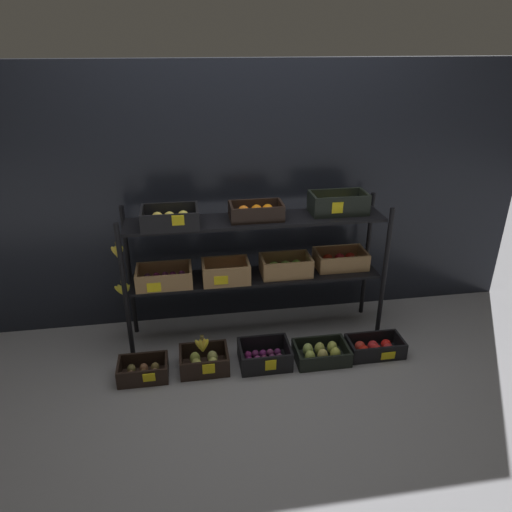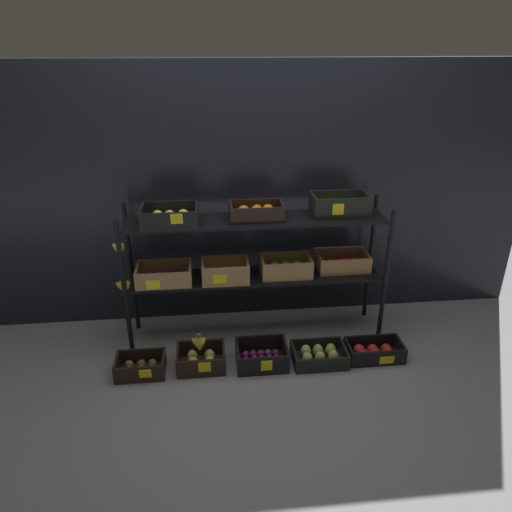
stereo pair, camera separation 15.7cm
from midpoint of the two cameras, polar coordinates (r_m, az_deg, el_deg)
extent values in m
plane|color=gray|center=(3.51, -1.29, -9.26)|extent=(10.00, 10.00, 0.00)
cube|color=black|center=(3.43, -2.28, 7.11)|extent=(4.13, 0.12, 1.85)
cylinder|color=black|center=(3.14, -16.82, -4.54)|extent=(0.03, 0.03, 0.97)
cylinder|color=black|center=(3.34, 13.86, -2.29)|extent=(0.03, 0.03, 0.97)
cylinder|color=black|center=(3.42, -16.24, -1.91)|extent=(0.03, 0.03, 0.97)
cylinder|color=black|center=(3.61, 11.97, 0.01)|extent=(0.03, 0.03, 0.97)
cube|color=black|center=(3.28, -1.37, -2.48)|extent=(1.70, 0.29, 0.02)
cube|color=black|center=(3.11, -1.45, 4.33)|extent=(1.70, 0.29, 0.02)
cube|color=#A87F51|center=(3.23, -12.26, -3.20)|extent=(0.36, 0.23, 0.01)
cube|color=#A87F51|center=(3.11, -12.43, -3.19)|extent=(0.36, 0.02, 0.10)
cube|color=#A87F51|center=(3.30, -12.28, -1.43)|extent=(0.36, 0.02, 0.10)
cube|color=#A87F51|center=(3.22, -15.44, -2.48)|extent=(0.02, 0.20, 0.10)
cube|color=#A87F51|center=(3.19, -9.24, -2.08)|extent=(0.02, 0.20, 0.10)
sphere|color=#692456|center=(3.18, -14.44, -3.28)|extent=(0.05, 0.05, 0.05)
sphere|color=#6B1D54|center=(3.18, -13.34, -3.20)|extent=(0.05, 0.05, 0.05)
sphere|color=#6D1F4A|center=(3.17, -12.37, -3.15)|extent=(0.05, 0.05, 0.05)
sphere|color=#6D2E5C|center=(3.16, -11.36, -3.12)|extent=(0.05, 0.05, 0.05)
sphere|color=#541F5D|center=(3.16, -10.34, -3.04)|extent=(0.05, 0.05, 0.05)
sphere|color=#6D2357|center=(3.23, -14.28, -2.84)|extent=(0.05, 0.05, 0.05)
sphere|color=#602150|center=(3.22, -13.33, -2.79)|extent=(0.05, 0.05, 0.05)
sphere|color=#6C2452|center=(3.21, -12.36, -2.74)|extent=(0.05, 0.05, 0.05)
sphere|color=#671C45|center=(3.21, -11.26, -2.64)|extent=(0.05, 0.05, 0.05)
sphere|color=#672748|center=(3.21, -10.29, -2.59)|extent=(0.05, 0.05, 0.05)
sphere|color=#582D4B|center=(3.27, -14.26, -2.46)|extent=(0.05, 0.05, 0.05)
sphere|color=#6D1B47|center=(3.27, -13.22, -2.36)|extent=(0.05, 0.05, 0.05)
sphere|color=#602549|center=(3.26, -12.21, -2.29)|extent=(0.05, 0.05, 0.05)
sphere|color=#5C1A45|center=(3.26, -11.32, -2.25)|extent=(0.05, 0.05, 0.05)
sphere|color=#592351|center=(3.26, -10.27, -2.17)|extent=(0.05, 0.05, 0.05)
cube|color=yellow|center=(3.11, -13.59, -3.65)|extent=(0.09, 0.01, 0.07)
cube|color=#A87F51|center=(3.21, -5.02, -2.85)|extent=(0.31, 0.21, 0.01)
cube|color=#A87F51|center=(3.09, -4.92, -2.56)|extent=(0.31, 0.02, 0.12)
cube|color=#A87F51|center=(3.27, -5.20, -1.00)|extent=(0.31, 0.02, 0.12)
cube|color=#A87F51|center=(3.18, -7.73, -1.94)|extent=(0.02, 0.18, 0.12)
cube|color=#A87F51|center=(3.19, -2.41, -1.58)|extent=(0.02, 0.18, 0.12)
sphere|color=orange|center=(3.17, -6.35, -2.58)|extent=(0.06, 0.06, 0.06)
sphere|color=orange|center=(3.17, -5.01, -2.52)|extent=(0.06, 0.06, 0.06)
sphere|color=orange|center=(3.17, -3.60, -2.46)|extent=(0.06, 0.06, 0.06)
sphere|color=orange|center=(3.22, -6.37, -2.14)|extent=(0.06, 0.06, 0.06)
sphere|color=orange|center=(3.22, -5.08, -2.04)|extent=(0.06, 0.06, 0.06)
sphere|color=orange|center=(3.23, -3.82, -1.94)|extent=(0.06, 0.06, 0.06)
cube|color=yellow|center=(3.09, -5.67, -2.95)|extent=(0.09, 0.00, 0.06)
cube|color=#A87F51|center=(3.29, 2.21, -2.05)|extent=(0.34, 0.21, 0.01)
cube|color=#A87F51|center=(3.18, 2.57, -1.81)|extent=(0.34, 0.02, 0.12)
cube|color=#A87F51|center=(3.35, 1.90, -0.32)|extent=(0.34, 0.02, 0.12)
cube|color=#A87F51|center=(3.24, -0.62, -1.25)|extent=(0.02, 0.18, 0.12)
cube|color=#A87F51|center=(3.30, 5.02, -0.85)|extent=(0.02, 0.18, 0.12)
sphere|color=#93C43A|center=(3.23, 1.01, -1.71)|extent=(0.07, 0.07, 0.07)
sphere|color=#91B242|center=(3.25, 2.32, -1.57)|extent=(0.07, 0.07, 0.07)
sphere|color=#8FB844|center=(3.26, 3.72, -1.52)|extent=(0.07, 0.07, 0.07)
sphere|color=#87B341|center=(3.28, 0.81, -1.27)|extent=(0.07, 0.07, 0.07)
sphere|color=#91C147|center=(3.30, 2.20, -1.18)|extent=(0.07, 0.07, 0.07)
sphere|color=#81C63A|center=(3.31, 3.53, -1.07)|extent=(0.07, 0.07, 0.07)
cube|color=#A87F51|center=(3.43, 8.77, -1.14)|extent=(0.36, 0.23, 0.01)
cube|color=#A87F51|center=(3.32, 9.37, -1.02)|extent=(0.36, 0.02, 0.11)
cube|color=#A87F51|center=(3.50, 8.32, 0.48)|extent=(0.36, 0.02, 0.11)
cube|color=#A87F51|center=(3.36, 6.04, -0.45)|extent=(0.02, 0.20, 0.11)
cube|color=#A87F51|center=(3.46, 11.54, -0.06)|extent=(0.02, 0.20, 0.11)
sphere|color=red|center=(3.36, 7.51, -0.84)|extent=(0.07, 0.07, 0.07)
sphere|color=red|center=(3.39, 8.97, -0.70)|extent=(0.07, 0.07, 0.07)
sphere|color=red|center=(3.42, 10.27, -0.60)|extent=(0.07, 0.07, 0.07)
sphere|color=red|center=(3.42, 7.33, -0.38)|extent=(0.07, 0.07, 0.07)
sphere|color=red|center=(3.44, 8.74, -0.29)|extent=(0.07, 0.07, 0.07)
sphere|color=red|center=(3.47, 9.97, -0.18)|extent=(0.07, 0.07, 0.07)
cube|color=black|center=(3.04, -11.69, 3.65)|extent=(0.36, 0.24, 0.01)
cube|color=black|center=(2.91, -11.85, 3.93)|extent=(0.36, 0.02, 0.11)
cube|color=black|center=(3.13, -11.72, 5.39)|extent=(0.36, 0.02, 0.11)
cube|color=black|center=(3.03, -14.99, 4.45)|extent=(0.02, 0.21, 0.11)
cube|color=black|center=(3.01, -8.55, 4.91)|extent=(0.02, 0.21, 0.11)
sphere|color=#E3C552|center=(2.99, -13.32, 4.02)|extent=(0.07, 0.07, 0.07)
sphere|color=#DEC84A|center=(3.00, -11.86, 4.17)|extent=(0.07, 0.07, 0.07)
sphere|color=#D5BD53|center=(2.99, -10.25, 4.27)|extent=(0.07, 0.07, 0.07)
sphere|color=#DCC04D|center=(3.06, -13.21, 4.52)|extent=(0.07, 0.07, 0.07)
sphere|color=gold|center=(3.05, -11.81, 4.58)|extent=(0.07, 0.07, 0.07)
sphere|color=#D7C748|center=(3.06, -10.19, 4.73)|extent=(0.07, 0.07, 0.07)
cube|color=yellow|center=(2.90, -10.88, 4.13)|extent=(0.07, 0.01, 0.08)
cube|color=black|center=(3.10, -1.39, 4.60)|extent=(0.35, 0.20, 0.01)
cube|color=black|center=(3.00, -1.16, 4.94)|extent=(0.35, 0.02, 0.09)
cube|color=black|center=(3.17, -1.63, 6.06)|extent=(0.35, 0.02, 0.09)
cube|color=black|center=(3.07, -4.46, 5.34)|extent=(0.02, 0.17, 0.09)
cube|color=black|center=(3.11, 1.62, 5.67)|extent=(0.02, 0.17, 0.09)
sphere|color=orange|center=(3.05, -2.81, 5.10)|extent=(0.07, 0.07, 0.07)
sphere|color=orange|center=(3.06, -1.25, 5.20)|extent=(0.07, 0.07, 0.07)
sphere|color=orange|center=(3.07, 0.15, 5.27)|extent=(0.07, 0.07, 0.07)
sphere|color=orange|center=(3.10, -2.96, 5.40)|extent=(0.07, 0.07, 0.07)
sphere|color=orange|center=(3.11, -1.38, 5.52)|extent=(0.07, 0.07, 0.07)
sphere|color=orange|center=(3.12, -0.03, 5.58)|extent=(0.07, 0.07, 0.07)
cube|color=black|center=(3.25, 8.42, 5.27)|extent=(0.38, 0.21, 0.01)
cube|color=black|center=(3.14, 9.00, 5.89)|extent=(0.38, 0.02, 0.13)
cube|color=black|center=(3.31, 8.01, 6.96)|extent=(0.38, 0.02, 0.13)
cube|color=black|center=(3.17, 5.35, 6.32)|extent=(0.02, 0.17, 0.13)
cube|color=black|center=(3.28, 11.54, 6.54)|extent=(0.02, 0.17, 0.13)
ellipsoid|color=yellow|center=(3.18, 6.78, 5.81)|extent=(0.06, 0.06, 0.08)
ellipsoid|color=yellow|center=(3.20, 8.00, 5.85)|extent=(0.06, 0.06, 0.08)
ellipsoid|color=yellow|center=(3.22, 9.19, 5.91)|extent=(0.06, 0.06, 0.08)
ellipsoid|color=yellow|center=(3.24, 10.36, 5.93)|extent=(0.06, 0.06, 0.08)
ellipsoid|color=yellow|center=(3.23, 6.48, 6.11)|extent=(0.06, 0.06, 0.08)
ellipsoid|color=yellow|center=(3.24, 7.67, 6.15)|extent=(0.06, 0.06, 0.08)
ellipsoid|color=yellow|center=(3.27, 8.93, 6.20)|extent=(0.06, 0.06, 0.08)
ellipsoid|color=yellow|center=(3.29, 10.16, 6.26)|extent=(0.06, 0.06, 0.08)
cube|color=yellow|center=(3.12, 8.36, 5.73)|extent=(0.07, 0.01, 0.07)
cylinder|color=brown|center=(3.34, -17.07, -3.05)|extent=(0.02, 0.02, 0.02)
ellipsoid|color=yellow|center=(3.36, -17.33, -4.00)|extent=(0.09, 0.03, 0.09)
ellipsoid|color=yellow|center=(3.36, -17.17, -3.95)|extent=(0.07, 0.03, 0.10)
ellipsoid|color=yellow|center=(3.37, -16.94, -3.90)|extent=(0.03, 0.03, 0.09)
ellipsoid|color=yellow|center=(3.37, -16.74, -3.87)|extent=(0.06, 0.03, 0.10)
ellipsoid|color=yellow|center=(3.36, -16.60, -3.90)|extent=(0.09, 0.03, 0.09)
cylinder|color=brown|center=(3.21, -17.73, 1.38)|extent=(0.02, 0.02, 0.02)
ellipsoid|color=yellow|center=(3.23, -17.87, 0.46)|extent=(0.07, 0.03, 0.09)
ellipsoid|color=yellow|center=(3.23, -17.69, 0.45)|extent=(0.05, 0.03, 0.09)
ellipsoid|color=yellow|center=(3.23, -17.49, 0.52)|extent=(0.05, 0.03, 0.09)
ellipsoid|color=yellow|center=(3.22, -17.39, 0.45)|extent=(0.07, 0.03, 0.09)
cube|color=black|center=(3.21, -14.71, -13.82)|extent=(0.31, 0.21, 0.01)
cube|color=black|center=(3.10, -14.97, -14.04)|extent=(0.31, 0.02, 0.11)
cube|color=black|center=(3.25, -14.70, -11.96)|extent=(0.31, 0.02, 0.11)
cube|color=black|center=(3.20, -17.53, -13.06)|extent=(0.02, 0.17, 0.11)
cube|color=black|center=(3.16, -12.10, -12.85)|extent=(0.02, 0.17, 0.11)
ellipsoid|color=brown|center=(3.17, -16.18, -13.65)|extent=(0.05, 0.05, 0.07)
ellipsoid|color=brown|center=(3.17, -14.76, -13.56)|extent=(0.05, 0.05, 0.07)
ellipsoid|color=brown|center=(3.16, -13.45, -13.55)|extent=(0.05, 0.05, 0.07)
ellipsoid|color=brown|center=(3.22, -16.13, -12.96)|extent=(0.05, 0.05, 0.07)
ellipsoid|color=brown|center=(3.21, -14.72, -12.93)|extent=(0.05, 0.05, 0.07)
ellipsoid|color=brown|center=(3.20, -13.43, -12.90)|extent=(0.05, 0.05, 0.07)
cube|color=yellow|center=(3.09, -14.19, -14.08)|extent=(0.08, 0.02, 0.08)
cube|color=black|center=(3.21, -7.64, -13.15)|extent=(0.31, 0.24, 0.01)
cube|color=black|center=(3.08, -7.63, -13.44)|extent=(0.31, 0.02, 0.12)
cube|color=black|center=(3.26, -7.78, -11.06)|extent=(0.31, 0.02, 0.12)
cube|color=black|center=(3.17, -10.45, -12.38)|extent=(0.02, 0.20, 0.12)
cube|color=black|center=(3.17, -4.96, -12.02)|extent=(0.02, 0.20, 0.12)
ellipsoid|color=#B7BD54|center=(3.15, -8.62, -12.84)|extent=(0.07, 0.07, 0.09)
ellipsoid|color=#B9BF5A|center=(3.15, -6.63, -12.76)|extent=(0.07, 0.07, 0.09)
ellipsoid|color=#ADBD4F|center=(3.21, -8.76, -12.10)|extent=(0.07, 0.07, 0.09)
ellipsoid|color=tan|center=(3.20, -6.69, -12.01)|extent=(0.07, 0.07, 0.09)
cube|color=yellow|center=(3.07, -7.21, -13.35)|extent=(0.08, 0.01, 0.07)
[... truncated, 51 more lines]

